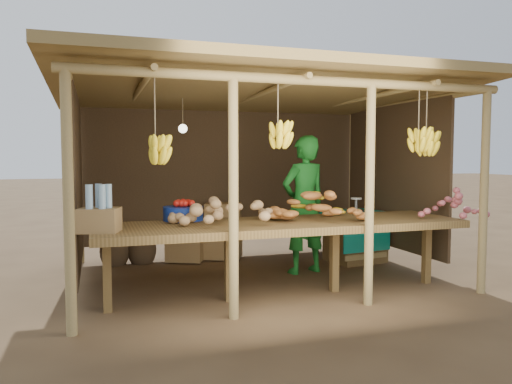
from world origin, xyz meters
name	(u,v)px	position (x,y,z in m)	size (l,w,h in m)	color
ground	(256,276)	(0.00, 0.00, 0.00)	(60.00, 60.00, 0.00)	brown
stall_structure	(259,122)	(0.00, -0.13, 1.90)	(4.70, 3.50, 2.43)	#A28953
counter	(284,227)	(0.00, -0.95, 0.74)	(3.90, 1.05, 0.80)	brown
potato_heap	(230,206)	(-0.58, -0.92, 0.99)	(1.11, 0.66, 0.37)	tan
sweet_potato_heap	(315,204)	(0.35, -0.98, 0.98)	(1.04, 0.62, 0.36)	#AF682D
onion_heap	(446,201)	(1.90, -1.15, 0.98)	(0.86, 0.51, 0.36)	#CA626B
banana_pile	(317,200)	(0.58, -0.52, 0.97)	(0.58, 0.35, 0.35)	yellow
tomato_basin	(183,212)	(-0.99, -0.51, 0.89)	(0.43, 0.43, 0.22)	navy
bottle_box	(99,214)	(-1.86, -1.11, 0.97)	(0.41, 0.36, 0.44)	olive
vendor	(304,205)	(0.64, -0.02, 0.88)	(0.64, 0.42, 1.75)	#176B20
tarp_crate	(355,235)	(1.60, 0.38, 0.38)	(0.87, 0.77, 0.93)	brown
carton_stack	(211,236)	(-0.32, 1.10, 0.35)	(1.16, 0.56, 0.80)	olive
burlap_sacks	(128,247)	(-1.47, 1.20, 0.24)	(0.77, 0.40, 0.54)	#493621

